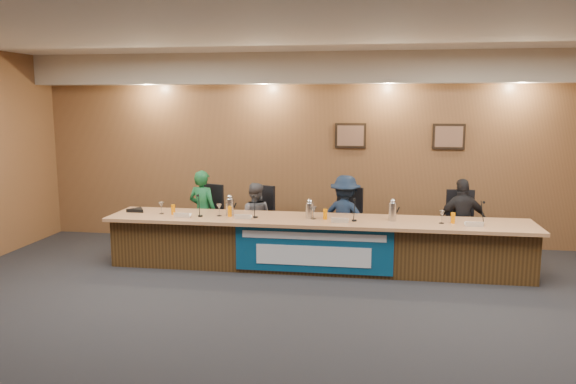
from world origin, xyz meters
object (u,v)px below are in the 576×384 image
object	(u,v)px
banner	(313,250)
panelist_b	(255,219)
office_chair_b	(256,224)
carafe_right	(393,212)
panelist_c	(345,217)
dais_body	(316,245)
panelist_a	(203,212)
speakerphone	(137,210)
carafe_left	(230,207)
office_chair_d	(461,231)
panelist_d	(462,221)
office_chair_a	(205,222)
carafe_mid	(310,211)
office_chair_c	(345,227)

from	to	relation	value
banner	panelist_b	xyz separation A→B (m)	(-1.05, 1.00, 0.20)
office_chair_b	carafe_right	size ratio (longest dim) A/B	1.87
carafe_right	panelist_c	bearing A→B (deg)	138.46
office_chair_b	carafe_right	xyz separation A→B (m)	(2.13, -0.72, 0.40)
dais_body	panelist_a	xyz separation A→B (m)	(-1.90, 0.59, 0.32)
banner	speakerphone	size ratio (longest dim) A/B	6.88
banner	panelist_c	size ratio (longest dim) A/B	1.69
speakerphone	carafe_left	bearing A→B (deg)	-2.19
office_chair_d	panelist_d	bearing A→B (deg)	-88.33
office_chair_a	panelist_a	bearing A→B (deg)	-71.60
dais_body	carafe_mid	distance (m)	0.52
panelist_c	carafe_mid	xyz separation A→B (m)	(-0.48, -0.62, 0.21)
panelist_d	banner	bearing A→B (deg)	14.99
banner	carafe_right	bearing A→B (deg)	19.52
office_chair_a	office_chair_d	world-z (taller)	same
panelist_d	speakerphone	size ratio (longest dim) A/B	4.03
panelist_c	office_chair_c	distance (m)	0.20
panelist_d	panelist_b	bearing A→B (deg)	-10.25
office_chair_b	speakerphone	bearing A→B (deg)	-137.57
office_chair_a	carafe_mid	distance (m)	1.98
panelist_a	office_chair_a	distance (m)	0.21
carafe_mid	panelist_d	bearing A→B (deg)	15.65
dais_body	carafe_mid	bearing A→B (deg)	-159.99
office_chair_a	speakerphone	distance (m)	1.13
banner	office_chair_d	size ratio (longest dim) A/B	4.58
panelist_b	office_chair_d	xyz separation A→B (m)	(3.17, 0.10, -0.10)
carafe_left	panelist_c	bearing A→B (deg)	20.03
office_chair_c	carafe_mid	xyz separation A→B (m)	(-0.48, -0.72, 0.38)
panelist_a	office_chair_b	size ratio (longest dim) A/B	2.79
panelist_c	office_chair_d	bearing A→B (deg)	-160.01
panelist_c	carafe_left	bearing A→B (deg)	36.75
dais_body	office_chair_d	xyz separation A→B (m)	(2.13, 0.69, 0.13)
panelist_c	carafe_right	xyz separation A→B (m)	(0.70, -0.62, 0.23)
panelist_b	carafe_right	world-z (taller)	panelist_b
dais_body	panelist_c	bearing A→B (deg)	57.02
carafe_right	office_chair_d	bearing A→B (deg)	34.52
office_chair_d	speakerphone	bearing A→B (deg)	-170.75
office_chair_a	office_chair_d	xyz separation A→B (m)	(4.02, 0.00, 0.00)
panelist_d	carafe_left	distance (m)	3.47
carafe_left	carafe_right	world-z (taller)	carafe_right
panelist_d	carafe_right	xyz separation A→B (m)	(-1.05, -0.62, 0.23)
dais_body	speakerphone	world-z (taller)	speakerphone
carafe_right	speakerphone	distance (m)	3.85
office_chair_c	carafe_right	xyz separation A→B (m)	(0.70, -0.72, 0.40)
panelist_b	banner	bearing A→B (deg)	135.30
carafe_left	carafe_right	size ratio (longest dim) A/B	0.96
banner	carafe_right	distance (m)	1.25
panelist_a	panelist_c	size ratio (longest dim) A/B	1.03
office_chair_c	office_chair_d	distance (m)	1.75
dais_body	office_chair_c	size ratio (longest dim) A/B	12.50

